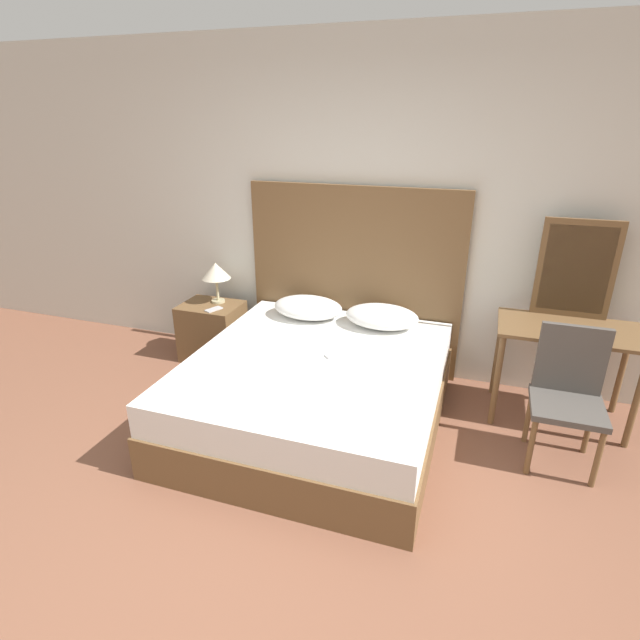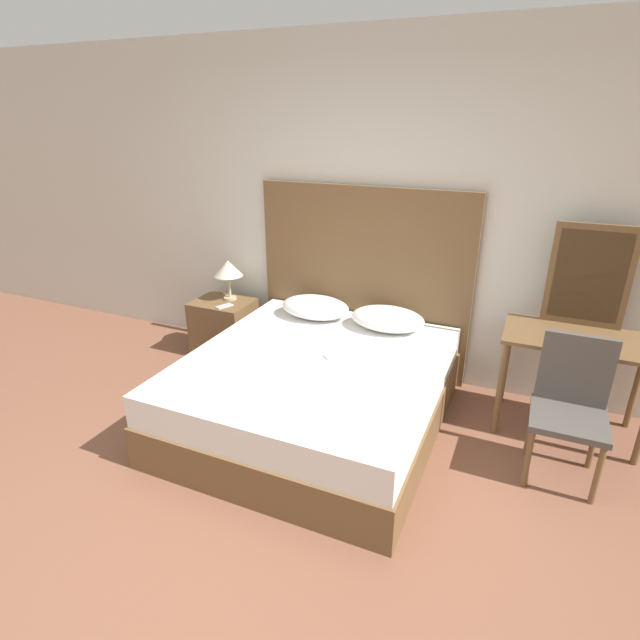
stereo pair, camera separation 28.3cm
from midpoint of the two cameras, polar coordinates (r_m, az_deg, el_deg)
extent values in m
plane|color=brown|center=(2.79, -8.61, -26.51)|extent=(16.00, 16.00, 0.00)
cube|color=silver|center=(4.13, 8.62, 11.88)|extent=(10.00, 0.06, 2.70)
cube|color=brown|center=(3.65, 1.63, -9.66)|extent=(1.72, 1.90, 0.30)
cube|color=white|center=(3.52, 1.68, -6.05)|extent=(1.69, 1.86, 0.23)
cube|color=brown|center=(4.22, 6.79, 4.32)|extent=(1.81, 0.05, 1.57)
ellipsoid|color=white|center=(4.14, 1.41, 1.45)|extent=(0.58, 0.40, 0.17)
ellipsoid|color=white|center=(3.96, 9.77, 0.12)|extent=(0.58, 0.40, 0.17)
cube|color=#B7B7BC|center=(3.50, 4.05, -4.13)|extent=(0.16, 0.16, 0.01)
cube|color=brown|center=(4.67, -9.21, -0.91)|extent=(0.52, 0.41, 0.52)
cylinder|color=tan|center=(4.62, -8.50, 2.47)|extent=(0.12, 0.12, 0.02)
cylinder|color=tan|center=(4.58, -8.58, 3.79)|extent=(0.02, 0.02, 0.20)
cone|color=beige|center=(4.53, -8.71, 5.86)|extent=(0.26, 0.26, 0.14)
cube|color=#B7B7BC|center=(4.45, -9.10, 1.55)|extent=(0.12, 0.17, 0.01)
cube|color=brown|center=(3.80, 29.47, -1.92)|extent=(0.95, 0.54, 0.02)
cylinder|color=brown|center=(3.71, 21.99, -7.35)|extent=(0.04, 0.04, 0.70)
cylinder|color=brown|center=(4.12, 22.36, -4.38)|extent=(0.04, 0.04, 0.70)
cylinder|color=brown|center=(4.22, 34.16, -6.11)|extent=(0.04, 0.04, 0.70)
cube|color=brown|center=(3.91, 30.26, 4.34)|extent=(0.52, 0.03, 0.71)
cube|color=#B2BCC6|center=(3.90, 30.27, 4.31)|extent=(0.44, 0.01, 0.62)
cube|color=#4C4742|center=(3.42, 28.72, -10.00)|extent=(0.43, 0.41, 0.04)
cube|color=#4C4742|center=(3.47, 29.31, -4.98)|extent=(0.41, 0.04, 0.45)
cylinder|color=brown|center=(3.37, 24.98, -14.22)|extent=(0.04, 0.04, 0.40)
cylinder|color=brown|center=(3.42, 31.33, -15.00)|extent=(0.04, 0.04, 0.40)
cylinder|color=brown|center=(3.66, 25.04, -11.11)|extent=(0.04, 0.04, 0.40)
cylinder|color=brown|center=(3.71, 30.81, -11.87)|extent=(0.04, 0.04, 0.40)
camera|label=1|loc=(0.14, -87.65, 0.97)|focal=28.00mm
camera|label=2|loc=(0.14, 92.35, -0.97)|focal=28.00mm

